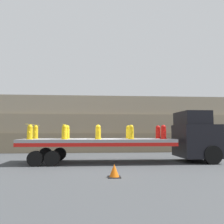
{
  "coord_description": "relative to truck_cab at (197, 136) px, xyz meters",
  "views": [
    {
      "loc": [
        -0.09,
        -13.13,
        1.81
      ],
      "look_at": [
        0.84,
        0.0,
        3.01
      ],
      "focal_mm": 35.0,
      "sensor_mm": 36.0,
      "label": 1
    }
  ],
  "objects": [
    {
      "name": "fire_hydrant_yellow_far_2",
      "position": [
        -6.08,
        0.57,
        0.26
      ],
      "size": [
        0.37,
        0.6,
        0.82
      ],
      "color": "gold",
      "rests_on": "flatbed_trailer"
    },
    {
      "name": "fire_hydrant_yellow_near_2",
      "position": [
        -6.08,
        -0.57,
        0.26
      ],
      "size": [
        0.37,
        0.6,
        0.82
      ],
      "color": "gold",
      "rests_on": "flatbed_trailer"
    },
    {
      "name": "fire_hydrant_yellow_far_0",
      "position": [
        -9.9,
        0.57,
        0.26
      ],
      "size": [
        0.37,
        0.6,
        0.82
      ],
      "color": "gold",
      "rests_on": "flatbed_trailer"
    },
    {
      "name": "flatbed_trailer",
      "position": [
        -6.52,
        0.0,
        -0.37
      ],
      "size": [
        8.84,
        2.69,
        1.4
      ],
      "color": "gray",
      "rests_on": "ground_plane"
    },
    {
      "name": "ground_plane",
      "position": [
        -6.08,
        0.0,
        -1.53
      ],
      "size": [
        120.0,
        120.0,
        0.0
      ],
      "primitive_type": "plane",
      "color": "#3F4244"
    },
    {
      "name": "fire_hydrant_yellow_near_3",
      "position": [
        -4.17,
        -0.57,
        0.26
      ],
      "size": [
        0.37,
        0.6,
        0.82
      ],
      "color": "gold",
      "rests_on": "flatbed_trailer"
    },
    {
      "name": "fire_hydrant_yellow_near_1",
      "position": [
        -7.99,
        -0.57,
        0.26
      ],
      "size": [
        0.37,
        0.6,
        0.82
      ],
      "color": "gold",
      "rests_on": "flatbed_trailer"
    },
    {
      "name": "fire_hydrant_yellow_far_3",
      "position": [
        -4.17,
        0.57,
        0.26
      ],
      "size": [
        0.37,
        0.6,
        0.82
      ],
      "color": "gold",
      "rests_on": "flatbed_trailer"
    },
    {
      "name": "traffic_cone",
      "position": [
        -5.45,
        -4.23,
        -1.28
      ],
      "size": [
        0.51,
        0.51,
        0.52
      ],
      "color": "black",
      "rests_on": "ground_plane"
    },
    {
      "name": "fire_hydrant_red_far_4",
      "position": [
        -2.26,
        0.57,
        0.26
      ],
      "size": [
        0.37,
        0.6,
        0.82
      ],
      "color": "red",
      "rests_on": "flatbed_trailer"
    },
    {
      "name": "truck_cab",
      "position": [
        0.0,
        0.0,
        0.0
      ],
      "size": [
        2.21,
        2.62,
        3.05
      ],
      "color": "black",
      "rests_on": "ground_plane"
    },
    {
      "name": "fire_hydrant_red_near_4",
      "position": [
        -2.26,
        -0.57,
        0.26
      ],
      "size": [
        0.37,
        0.6,
        0.82
      ],
      "color": "red",
      "rests_on": "flatbed_trailer"
    },
    {
      "name": "fire_hydrant_yellow_far_1",
      "position": [
        -7.99,
        0.57,
        0.26
      ],
      "size": [
        0.37,
        0.6,
        0.82
      ],
      "color": "gold",
      "rests_on": "flatbed_trailer"
    },
    {
      "name": "fire_hydrant_yellow_near_0",
      "position": [
        -9.9,
        -0.57,
        0.26
      ],
      "size": [
        0.37,
        0.6,
        0.82
      ],
      "color": "gold",
      "rests_on": "flatbed_trailer"
    },
    {
      "name": "cargo_strap_front",
      "position": [
        -6.08,
        0.0,
        0.7
      ],
      "size": [
        0.05,
        2.8,
        0.01
      ],
      "color": "yellow",
      "rests_on": "fire_hydrant_yellow_near_2"
    },
    {
      "name": "rock_cliff",
      "position": [
        -6.08,
        7.7,
        1.01
      ],
      "size": [
        60.0,
        3.3,
        5.07
      ],
      "color": "#84755B",
      "rests_on": "ground_plane"
    },
    {
      "name": "cargo_strap_rear",
      "position": [
        -9.9,
        0.0,
        0.7
      ],
      "size": [
        0.05,
        2.8,
        0.01
      ],
      "color": "yellow",
      "rests_on": "fire_hydrant_yellow_near_0"
    },
    {
      "name": "cargo_strap_middle",
      "position": [
        -7.99,
        0.0,
        0.7
      ],
      "size": [
        0.05,
        2.8,
        0.01
      ],
      "color": "yellow",
      "rests_on": "fire_hydrant_yellow_near_1"
    }
  ]
}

